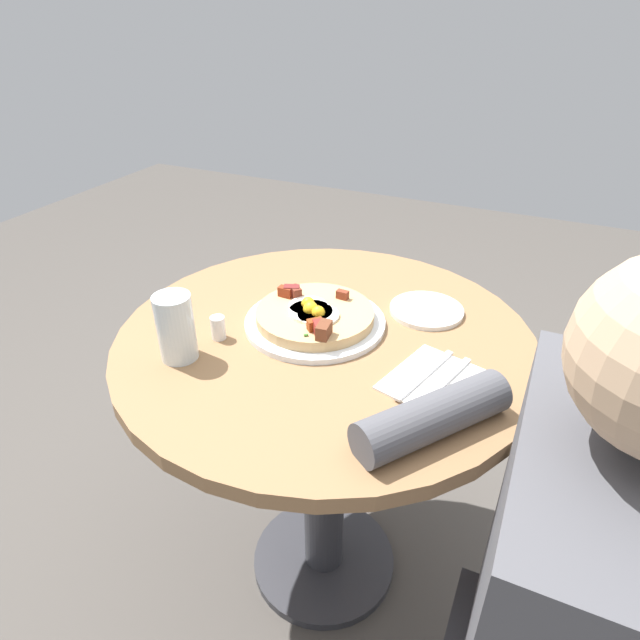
{
  "coord_description": "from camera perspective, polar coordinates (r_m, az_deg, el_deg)",
  "views": [
    {
      "loc": [
        -0.82,
        -0.37,
        1.3
      ],
      "look_at": [
        0.01,
        0.02,
        0.75
      ],
      "focal_mm": 30.14,
      "sensor_mm": 36.0,
      "label": 1
    }
  ],
  "objects": [
    {
      "name": "breakfast_pizza",
      "position": [
        1.07,
        -0.6,
        0.65
      ],
      "size": [
        0.24,
        0.24,
        0.05
      ],
      "color": "tan",
      "rests_on": "pizza_plate"
    },
    {
      "name": "salt_shaker",
      "position": [
        1.05,
        -10.76,
        -0.81
      ],
      "size": [
        0.03,
        0.03,
        0.05
      ],
      "primitive_type": "cylinder",
      "color": "white",
      "rests_on": "dining_table"
    },
    {
      "name": "knife",
      "position": [
        0.95,
        12.99,
        -6.51
      ],
      "size": [
        0.18,
        0.06,
        0.0
      ],
      "primitive_type": "cube",
      "rotation": [
        0.0,
        0.0,
        2.87
      ],
      "color": "silver",
      "rests_on": "napkin"
    },
    {
      "name": "fork",
      "position": [
        0.96,
        11.11,
        -5.7
      ],
      "size": [
        0.18,
        0.06,
        0.0
      ],
      "primitive_type": "cube",
      "rotation": [
        0.0,
        0.0,
        2.87
      ],
      "color": "silver",
      "rests_on": "napkin"
    },
    {
      "name": "water_glass",
      "position": [
        0.99,
        -15.06,
        -0.77
      ],
      "size": [
        0.07,
        0.07,
        0.13
      ],
      "primitive_type": "cylinder",
      "color": "silver",
      "rests_on": "dining_table"
    },
    {
      "name": "bread_plate",
      "position": [
        1.15,
        11.23,
        1.04
      ],
      "size": [
        0.15,
        0.15,
        0.01
      ],
      "primitive_type": "cylinder",
      "color": "white",
      "rests_on": "dining_table"
    },
    {
      "name": "pizza_plate",
      "position": [
        1.09,
        -0.53,
        -0.21
      ],
      "size": [
        0.28,
        0.28,
        0.01
      ],
      "primitive_type": "cylinder",
      "color": "white",
      "rests_on": "dining_table"
    },
    {
      "name": "ground_plane",
      "position": [
        1.58,
        0.4,
        -24.23
      ],
      "size": [
        6.0,
        6.0,
        0.0
      ],
      "primitive_type": "plane",
      "color": "#4C4742"
    },
    {
      "name": "dining_table",
      "position": [
        1.17,
        0.5,
        -8.53
      ],
      "size": [
        0.82,
        0.82,
        0.73
      ],
      "color": "olive",
      "rests_on": "ground_plane"
    },
    {
      "name": "napkin",
      "position": [
        0.95,
        12.01,
        -6.31
      ],
      "size": [
        0.2,
        0.18,
        0.0
      ],
      "primitive_type": "cube",
      "rotation": [
        0.0,
        0.0,
        2.87
      ],
      "color": "white",
      "rests_on": "dining_table"
    }
  ]
}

